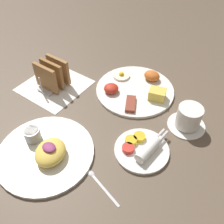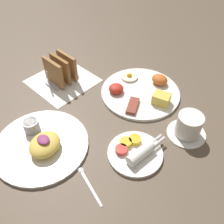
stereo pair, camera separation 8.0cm
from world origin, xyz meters
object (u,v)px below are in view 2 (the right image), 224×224
Objects in this scene: plate_breakfast at (141,91)px; toast_rack at (61,70)px; plate_condiments at (135,152)px; coffee_cup at (188,126)px; plate_foreground at (41,143)px.

toast_rack is (-0.26, -0.15, 0.04)m from plate_breakfast.
coffee_cup reaches higher than plate_condiments.
plate_condiments is 0.18m from coffee_cup.
plate_foreground is at bearing -99.37° from plate_breakfast.
coffee_cup is (0.07, 0.17, 0.02)m from plate_condiments.
plate_breakfast is 0.27m from plate_condiments.
plate_breakfast is at bearing 80.63° from plate_foreground.
plate_condiments is at bearing -9.34° from toast_rack.
plate_foreground is 2.33× the size of coffee_cup.
plate_breakfast is 0.23m from coffee_cup.
plate_breakfast is 1.02× the size of plate_foreground.
coffee_cup is at bearing 49.62° from plate_foreground.
toast_rack is (-0.20, 0.24, 0.04)m from plate_foreground.
toast_rack reaches higher than plate_foreground.
plate_condiments is 0.62× the size of plate_foreground.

